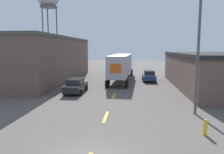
{
  "coord_description": "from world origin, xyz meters",
  "views": [
    {
      "loc": [
        1.94,
        -9.16,
        5.01
      ],
      "look_at": [
        -0.05,
        11.63,
        2.23
      ],
      "focal_mm": 35.0,
      "sensor_mm": 36.0,
      "label": 1
    }
  ],
  "objects_px": {
    "semi_truck": "(122,65)",
    "parked_car_right_far": "(149,76)",
    "parked_car_left_far": "(76,85)",
    "street_lamp": "(194,46)",
    "fire_hydrant": "(205,127)"
  },
  "relations": [
    {
      "from": "semi_truck",
      "to": "parked_car_left_far",
      "type": "height_order",
      "value": "semi_truck"
    },
    {
      "from": "semi_truck",
      "to": "parked_car_right_far",
      "type": "xyz_separation_m",
      "value": [
        4.2,
        -0.49,
        -1.57
      ]
    },
    {
      "from": "parked_car_right_far",
      "to": "parked_car_left_far",
      "type": "bearing_deg",
      "value": -132.15
    },
    {
      "from": "semi_truck",
      "to": "street_lamp",
      "type": "height_order",
      "value": "street_lamp"
    },
    {
      "from": "semi_truck",
      "to": "street_lamp",
      "type": "relative_size",
      "value": 1.8
    },
    {
      "from": "parked_car_left_far",
      "to": "street_lamp",
      "type": "height_order",
      "value": "street_lamp"
    },
    {
      "from": "semi_truck",
      "to": "fire_hydrant",
      "type": "relative_size",
      "value": 16.87
    },
    {
      "from": "fire_hydrant",
      "to": "street_lamp",
      "type": "bearing_deg",
      "value": 86.8
    },
    {
      "from": "parked_car_left_far",
      "to": "parked_car_right_far",
      "type": "height_order",
      "value": "same"
    },
    {
      "from": "street_lamp",
      "to": "fire_hydrant",
      "type": "height_order",
      "value": "street_lamp"
    },
    {
      "from": "semi_truck",
      "to": "fire_hydrant",
      "type": "height_order",
      "value": "semi_truck"
    },
    {
      "from": "parked_car_left_far",
      "to": "parked_car_right_far",
      "type": "distance_m",
      "value": 13.16
    },
    {
      "from": "parked_car_right_far",
      "to": "fire_hydrant",
      "type": "xyz_separation_m",
      "value": [
        1.74,
        -20.91,
        -0.37
      ]
    },
    {
      "from": "parked_car_left_far",
      "to": "street_lamp",
      "type": "bearing_deg",
      "value": -32.85
    },
    {
      "from": "street_lamp",
      "to": "fire_hydrant",
      "type": "xyz_separation_m",
      "value": [
        -0.23,
        -4.17,
        -4.71
      ]
    }
  ]
}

